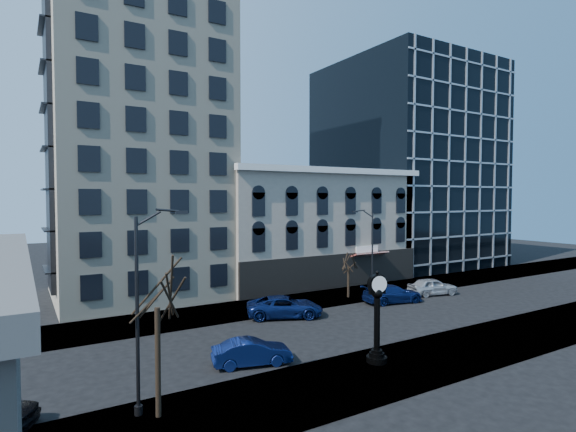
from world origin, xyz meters
TOP-DOWN VIEW (x-y plane):
  - ground at (0.00, 0.00)m, footprint 160.00×160.00m
  - sidewalk_far at (0.00, 8.00)m, footprint 160.00×6.00m
  - sidewalk_near at (0.00, -8.00)m, footprint 160.00×6.00m
  - cream_tower at (-6.11, 18.88)m, footprint 15.90×15.40m
  - victorian_row at (12.00, 15.89)m, footprint 22.60×11.19m
  - glass_office at (32.00, 20.91)m, footprint 20.00×20.15m
  - street_clock at (1.27, -6.97)m, footprint 1.18×1.18m
  - street_lamp_near at (-11.07, -6.45)m, footprint 2.33×0.56m
  - street_lamp_far at (11.84, 6.08)m, footprint 2.15×0.53m
  - bare_tree_near at (-11.03, -6.96)m, footprint 4.39×4.39m
  - bare_tree_far at (10.33, 6.89)m, footprint 2.70×2.70m
  - warning_sign at (-16.50, -6.59)m, footprint 0.77×0.35m
  - car_near_b at (-4.86, -3.45)m, footprint 4.70×2.63m
  - car_far_a at (1.89, 4.29)m, footprint 6.59×4.94m
  - car_far_b at (12.66, 3.52)m, footprint 5.86×3.22m
  - car_far_c at (18.23, 3.87)m, footprint 5.18×2.99m

SIDE VIEW (x-z plane):
  - ground at x=0.00m, z-range 0.00..0.00m
  - sidewalk_far at x=0.00m, z-range 0.00..0.12m
  - sidewalk_near at x=0.00m, z-range 0.00..0.12m
  - car_near_b at x=-4.86m, z-range 0.00..1.47m
  - car_far_b at x=12.66m, z-range 0.00..1.61m
  - car_far_c at x=18.23m, z-range 0.00..1.66m
  - car_far_a at x=1.89m, z-range 0.00..1.66m
  - warning_sign at x=-16.50m, z-range 0.59..3.09m
  - street_clock at x=1.27m, z-range -0.13..5.08m
  - bare_tree_far at x=10.33m, z-range 1.30..5.94m
  - bare_tree_near at x=-11.03m, z-range 2.05..9.58m
  - victorian_row at x=12.00m, z-range -0.25..12.25m
  - street_lamp_far at x=11.84m, z-range 2.24..10.58m
  - street_lamp_near at x=-11.07m, z-range 2.42..11.43m
  - glass_office at x=32.00m, z-range 0.00..28.00m
  - cream_tower at x=-6.11m, z-range -1.93..40.57m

